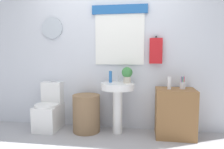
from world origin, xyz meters
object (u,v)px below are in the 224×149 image
object	(u,v)px
toothbrush_cup	(183,85)
laundry_hamper	(86,113)
lotion_bottle	(169,83)
soap_bottle	(110,77)
pedestal_sink	(118,96)
wooden_cabinet	(175,113)
potted_plant	(127,74)
toilet	(50,111)

from	to	relation	value
toothbrush_cup	laundry_hamper	bearing A→B (deg)	-179.23
lotion_bottle	toothbrush_cup	bearing A→B (deg)	16.67
soap_bottle	lotion_bottle	bearing A→B (deg)	-5.78
pedestal_sink	wooden_cabinet	world-z (taller)	pedestal_sink
laundry_hamper	potted_plant	distance (m)	0.91
laundry_hamper	soap_bottle	xyz separation A→B (m)	(0.38, 0.05, 0.59)
toothbrush_cup	soap_bottle	bearing A→B (deg)	178.42
laundry_hamper	wooden_cabinet	world-z (taller)	wooden_cabinet
wooden_cabinet	potted_plant	size ratio (longest dim) A/B	2.95
pedestal_sink	wooden_cabinet	xyz separation A→B (m)	(0.87, 0.00, -0.23)
toilet	lotion_bottle	world-z (taller)	lotion_bottle
wooden_cabinet	lotion_bottle	bearing A→B (deg)	-158.19
laundry_hamper	potted_plant	world-z (taller)	potted_plant
laundry_hamper	potted_plant	bearing A→B (deg)	5.33
wooden_cabinet	laundry_hamper	bearing A→B (deg)	180.00
lotion_bottle	toothbrush_cup	world-z (taller)	same
wooden_cabinet	soap_bottle	bearing A→B (deg)	177.11
laundry_hamper	pedestal_sink	size ratio (longest dim) A/B	0.75
wooden_cabinet	toothbrush_cup	distance (m)	0.43
lotion_bottle	toothbrush_cup	distance (m)	0.21
pedestal_sink	soap_bottle	bearing A→B (deg)	157.38
wooden_cabinet	toothbrush_cup	world-z (taller)	toothbrush_cup
toilet	potted_plant	distance (m)	1.44
toilet	wooden_cabinet	bearing A→B (deg)	-1.00
wooden_cabinet	pedestal_sink	bearing A→B (deg)	180.00
laundry_hamper	wooden_cabinet	xyz separation A→B (m)	(1.37, 0.00, 0.07)
toilet	laundry_hamper	xyz separation A→B (m)	(0.64, -0.04, 0.00)
lotion_bottle	toilet	bearing A→B (deg)	177.76
toilet	toothbrush_cup	bearing A→B (deg)	-0.41
toilet	pedestal_sink	world-z (taller)	pedestal_sink
wooden_cabinet	soap_bottle	xyz separation A→B (m)	(-0.99, 0.05, 0.52)
wooden_cabinet	potted_plant	xyz separation A→B (m)	(-0.73, 0.06, 0.57)
toilet	pedestal_sink	size ratio (longest dim) A/B	0.99
soap_bottle	toilet	bearing A→B (deg)	-179.17
lotion_bottle	laundry_hamper	bearing A→B (deg)	178.20
laundry_hamper	pedestal_sink	world-z (taller)	pedestal_sink
laundry_hamper	lotion_bottle	world-z (taller)	lotion_bottle
toilet	toothbrush_cup	size ratio (longest dim) A/B	4.24
laundry_hamper	pedestal_sink	xyz separation A→B (m)	(0.50, 0.00, 0.30)
toilet	wooden_cabinet	size ratio (longest dim) A/B	1.08
laundry_hamper	potted_plant	xyz separation A→B (m)	(0.64, 0.06, 0.64)
lotion_bottle	potted_plant	bearing A→B (deg)	170.97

